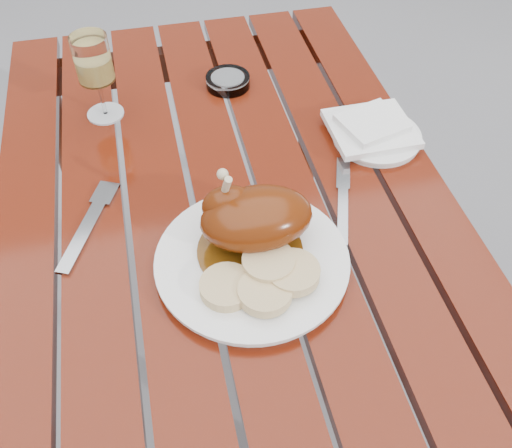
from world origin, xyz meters
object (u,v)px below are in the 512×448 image
Objects in this scene: wine_glass at (97,78)px; ashtray at (228,81)px; side_plate at (376,137)px; table at (229,303)px; dinner_plate at (252,262)px.

ashtray is at bearing 9.68° from wine_glass.
ashtray reaches higher than side_plate.
wine_glass is at bearing 126.67° from table.
side_plate is at bearing -44.30° from ashtray.
side_plate is at bearing 11.26° from table.
ashtray is (-0.25, 0.24, 0.00)m from side_plate.
dinner_plate is at bearing -85.69° from table.
dinner_plate is 1.77× the size of side_plate.
side_plate is 0.35m from ashtray.
table is 0.57m from wine_glass.
wine_glass is at bearing -170.32° from ashtray.
dinner_plate is 1.75× the size of wine_glass.
wine_glass is 1.01× the size of side_plate.
wine_glass is (-0.21, 0.45, 0.08)m from dinner_plate.
dinner_plate is at bearing -96.42° from ashtray.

